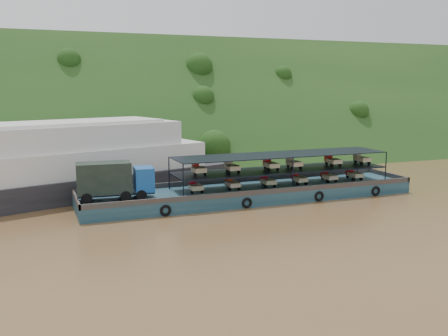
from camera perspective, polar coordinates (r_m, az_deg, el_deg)
name	(u,v)px	position (r m, az deg, el deg)	size (l,w,h in m)	color
ground	(253,203)	(50.29, 3.38, -3.98)	(160.00, 160.00, 0.00)	brown
hillside	(163,156)	(83.81, -6.96, 1.35)	(140.00, 28.00, 28.00)	#163413
cargo_barge	(239,189)	(51.02, 1.71, -2.43)	(35.00, 7.18, 4.73)	#123142
passenger_ferry	(51,165)	(54.95, -19.20, 0.30)	(40.33, 20.57, 7.93)	black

